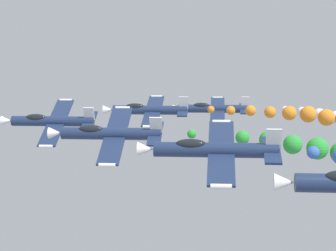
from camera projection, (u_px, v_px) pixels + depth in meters
airplane_lead at (51, 121)px, 64.52m from camera, size 8.71×10.35×4.60m
airplane_left_inner at (109, 133)px, 53.51m from camera, size 8.73×10.35×4.56m
smoke_trail_left_inner at (318, 149)px, 53.91m from camera, size 4.36×17.27×3.81m
airplane_right_inner at (148, 110)px, 72.07m from camera, size 9.20×10.35×3.45m
airplane_left_outer at (213, 150)px, 43.11m from camera, size 9.05×10.35×3.78m
airplane_right_outer at (213, 109)px, 80.97m from camera, size 9.28×10.35×3.32m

